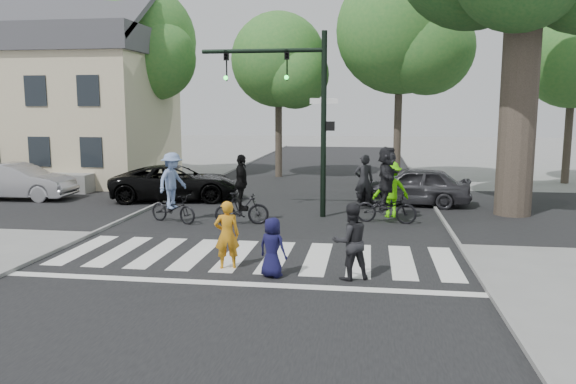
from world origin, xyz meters
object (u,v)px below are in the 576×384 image
object	(u,v)px
car_suv	(176,183)
car_silver	(18,182)
cyclist_left	(173,193)
pedestrian_woman	(227,235)
car_grey	(413,186)
cyclist_mid	(242,196)
pedestrian_child	(272,247)
cyclist_right	(386,189)
traffic_signal	(298,98)
pedestrian_adult	(351,241)

from	to	relation	value
car_suv	car_silver	world-z (taller)	car_silver
cyclist_left	car_silver	bearing A→B (deg)	155.46
pedestrian_woman	car_suv	distance (m)	9.88
pedestrian_woman	car_grey	bearing A→B (deg)	-134.81
cyclist_mid	car_grey	distance (m)	7.02
pedestrian_child	cyclist_left	xyz separation A→B (m)	(-4.07, 5.21, 0.31)
pedestrian_child	cyclist_mid	distance (m)	5.56
cyclist_left	car_silver	distance (m)	8.35
pedestrian_woman	cyclist_right	bearing A→B (deg)	-140.52
pedestrian_woman	traffic_signal	bearing A→B (deg)	-114.45
cyclist_right	car_suv	distance (m)	8.64
traffic_signal	cyclist_mid	distance (m)	3.72
cyclist_mid	traffic_signal	bearing A→B (deg)	45.72
traffic_signal	cyclist_right	world-z (taller)	traffic_signal
pedestrian_woman	cyclist_left	xyz separation A→B (m)	(-2.95, 4.70, 0.19)
traffic_signal	pedestrian_adult	distance (m)	7.66
cyclist_mid	car_suv	bearing A→B (deg)	130.59
cyclist_mid	cyclist_right	bearing A→B (deg)	11.40
pedestrian_adult	cyclist_left	xyz separation A→B (m)	(-5.72, 5.13, 0.14)
traffic_signal	car_grey	distance (m)	5.80
cyclist_mid	car_suv	xyz separation A→B (m)	(-3.57, 4.17, -0.20)
car_suv	pedestrian_woman	bearing A→B (deg)	-165.80
cyclist_left	car_grey	size ratio (longest dim) A/B	0.53
pedestrian_child	cyclist_mid	size ratio (longest dim) A/B	0.59
pedestrian_adult	car_suv	size ratio (longest dim) A/B	0.33
cyclist_left	car_grey	distance (m)	8.86
pedestrian_child	car_grey	bearing A→B (deg)	-88.13
pedestrian_child	pedestrian_adult	size ratio (longest dim) A/B	0.79
pedestrian_adult	cyclist_mid	world-z (taller)	cyclist_mid
pedestrian_woman	car_suv	size ratio (longest dim) A/B	0.31
cyclist_left	cyclist_right	size ratio (longest dim) A/B	0.92
pedestrian_child	car_suv	distance (m)	10.86
car_grey	pedestrian_child	bearing A→B (deg)	-14.29
pedestrian_woman	cyclist_mid	distance (m)	4.78
pedestrian_child	car_suv	bearing A→B (deg)	-37.47
pedestrian_child	cyclist_right	xyz separation A→B (m)	(2.55, 6.12, 0.42)
traffic_signal	car_grey	size ratio (longest dim) A/B	1.43
pedestrian_woman	car_silver	xyz separation A→B (m)	(-10.54, 8.16, -0.06)
pedestrian_child	cyclist_right	bearing A→B (deg)	-90.14
car_silver	car_grey	xyz separation A→B (m)	(15.27, 0.94, 0.00)
pedestrian_woman	cyclist_mid	size ratio (longest dim) A/B	0.71
pedestrian_woman	pedestrian_child	world-z (taller)	pedestrian_woman
pedestrian_adult	cyclist_right	size ratio (longest dim) A/B	0.68
pedestrian_adult	cyclist_right	distance (m)	6.11
pedestrian_woman	cyclist_right	world-z (taller)	cyclist_right
pedestrian_woman	pedestrian_adult	size ratio (longest dim) A/B	0.94
car_grey	traffic_signal	bearing A→B (deg)	-48.27
cyclist_right	traffic_signal	bearing A→B (deg)	166.69
cyclist_right	car_grey	xyz separation A→B (m)	(1.06, 3.49, -0.36)
cyclist_right	car_grey	bearing A→B (deg)	73.06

